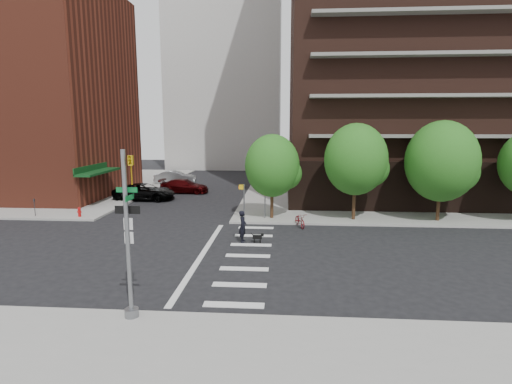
% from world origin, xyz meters
% --- Properties ---
extents(ground, '(120.00, 120.00, 0.00)m').
position_xyz_m(ground, '(0.00, 0.00, 0.00)').
color(ground, black).
rests_on(ground, ground).
extents(sidewalk_ne, '(39.00, 33.00, 0.15)m').
position_xyz_m(sidewalk_ne, '(20.50, 23.50, 0.07)').
color(sidewalk_ne, gray).
rests_on(sidewalk_ne, ground).
extents(sidewalk_nw, '(31.00, 33.00, 0.15)m').
position_xyz_m(sidewalk_nw, '(-24.50, 23.50, 0.07)').
color(sidewalk_nw, gray).
rests_on(sidewalk_nw, ground).
extents(crosswalk, '(3.85, 13.00, 0.01)m').
position_xyz_m(crosswalk, '(2.21, -0.00, 0.01)').
color(crosswalk, silver).
rests_on(crosswalk, ground).
extents(midrise_nw, '(21.40, 15.50, 20.00)m').
position_xyz_m(midrise_nw, '(-22.00, 18.00, 10.15)').
color(midrise_nw, maroon).
rests_on(midrise_nw, sidewalk_nw).
extents(tree_a, '(4.00, 4.00, 5.90)m').
position_xyz_m(tree_a, '(4.00, 8.50, 4.04)').
color(tree_a, '#301E11').
rests_on(tree_a, sidewalk_ne).
extents(tree_b, '(4.50, 4.50, 6.65)m').
position_xyz_m(tree_b, '(10.00, 8.50, 4.54)').
color(tree_b, '#301E11').
rests_on(tree_b, sidewalk_ne).
extents(tree_c, '(5.00, 5.00, 6.80)m').
position_xyz_m(tree_c, '(16.00, 8.50, 4.45)').
color(tree_c, '#301E11').
rests_on(tree_c, sidewalk_ne).
extents(traffic_signal, '(0.90, 0.75, 6.00)m').
position_xyz_m(traffic_signal, '(-0.47, -7.49, 2.70)').
color(traffic_signal, slate).
rests_on(traffic_signal, sidewalk_s).
extents(pedestrian_signal, '(2.18, 0.67, 2.60)m').
position_xyz_m(pedestrian_signal, '(2.32, 7.92, 1.85)').
color(pedestrian_signal, slate).
rests_on(pedestrian_signal, sidewalk_ne).
extents(fire_hydrant, '(0.24, 0.24, 0.73)m').
position_xyz_m(fire_hydrant, '(-10.50, 7.80, 0.55)').
color(fire_hydrant, '#A50C0C').
rests_on(fire_hydrant, sidewalk_nw).
extents(parking_meter, '(0.10, 0.08, 1.32)m').
position_xyz_m(parking_meter, '(-14.00, 7.80, 0.96)').
color(parking_meter, black).
rests_on(parking_meter, sidewalk_nw).
extents(parked_car_black, '(2.64, 5.69, 1.58)m').
position_xyz_m(parked_car_black, '(-8.20, 15.59, 0.79)').
color(parked_car_black, black).
rests_on(parked_car_black, ground).
extents(parked_car_maroon, '(2.18, 5.08, 1.46)m').
position_xyz_m(parked_car_maroon, '(-5.50, 19.80, 0.73)').
color(parked_car_maroon, '#360406').
rests_on(parked_car_maroon, ground).
extents(parked_car_silver, '(2.21, 5.05, 1.62)m').
position_xyz_m(parked_car_silver, '(-8.20, 26.14, 0.81)').
color(parked_car_silver, '#989C9F').
rests_on(parked_car_silver, ground).
extents(scooter, '(1.15, 1.97, 0.98)m').
position_xyz_m(scooter, '(6.02, 6.50, 0.49)').
color(scooter, maroon).
rests_on(scooter, ground).
extents(dog_walker, '(0.72, 0.48, 1.92)m').
position_xyz_m(dog_walker, '(2.45, 2.60, 0.96)').
color(dog_walker, black).
rests_on(dog_walker, ground).
extents(dog, '(0.66, 0.18, 0.56)m').
position_xyz_m(dog, '(3.37, 2.52, 0.35)').
color(dog, black).
rests_on(dog, ground).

